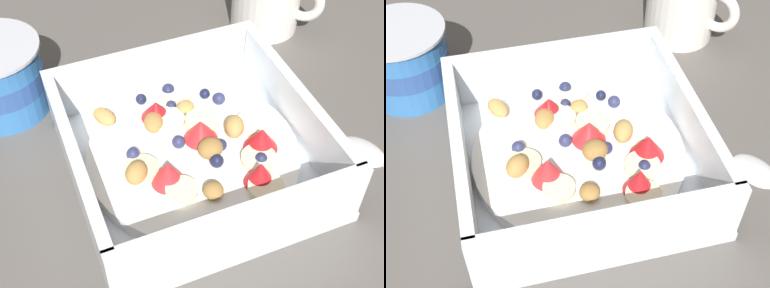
% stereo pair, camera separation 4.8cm
% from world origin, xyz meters
% --- Properties ---
extents(ground_plane, '(2.40, 2.40, 0.00)m').
position_xyz_m(ground_plane, '(0.00, 0.00, 0.00)').
color(ground_plane, '#56514C').
extents(fruit_bowl, '(0.22, 0.22, 0.06)m').
position_xyz_m(fruit_bowl, '(-0.01, 0.00, 0.02)').
color(fruit_bowl, white).
rests_on(fruit_bowl, ground).
extents(yogurt_cup, '(0.09, 0.09, 0.08)m').
position_xyz_m(yogurt_cup, '(-0.16, 0.15, 0.04)').
color(yogurt_cup, '#3370B7').
rests_on(yogurt_cup, ground).
extents(coffee_mug, '(0.09, 0.10, 0.09)m').
position_xyz_m(coffee_mug, '(0.15, 0.18, 0.05)').
color(coffee_mug, white).
rests_on(coffee_mug, ground).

